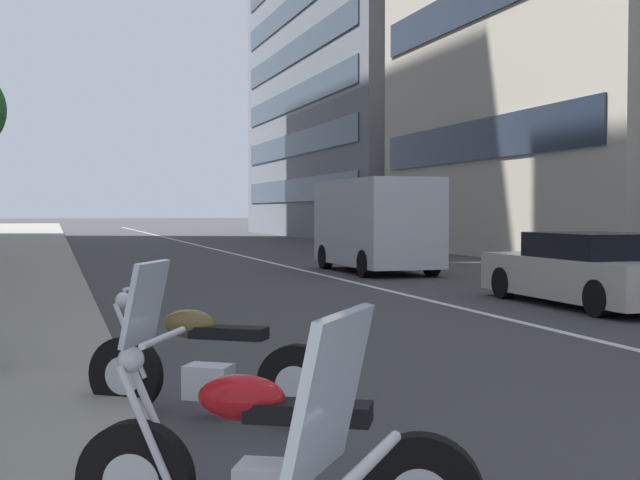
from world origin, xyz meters
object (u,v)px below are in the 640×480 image
object	(u,v)px
motorcycle_far_end_row	(206,368)
motorcycle_under_tarp	(266,464)
delivery_van_ahead	(376,223)
car_lead_in_lane	(589,271)

from	to	relation	value
motorcycle_far_end_row	motorcycle_under_tarp	bearing A→B (deg)	120.25
motorcycle_under_tarp	delivery_van_ahead	xyz separation A→B (m)	(18.19, -7.64, 0.95)
car_lead_in_lane	delivery_van_ahead	bearing A→B (deg)	4.44
motorcycle_far_end_row	car_lead_in_lane	size ratio (longest dim) A/B	0.40
motorcycle_under_tarp	motorcycle_far_end_row	bearing A→B (deg)	-66.28
motorcycle_under_tarp	car_lead_in_lane	world-z (taller)	motorcycle_under_tarp
delivery_van_ahead	motorcycle_far_end_row	bearing A→B (deg)	154.24
car_lead_in_lane	motorcycle_far_end_row	bearing A→B (deg)	128.14
car_lead_in_lane	delivery_van_ahead	distance (m)	9.15
motorcycle_far_end_row	delivery_van_ahead	distance (m)	17.13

